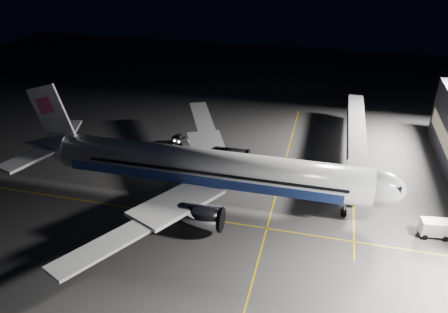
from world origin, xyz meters
name	(u,v)px	position (x,y,z in m)	size (l,w,h in m)	color
ground	(211,197)	(0.00, 0.00, 0.00)	(200.00, 200.00, 0.00)	#4C4C4F
guide_line_main	(273,205)	(10.00, 0.00, 0.01)	(0.25, 80.00, 0.01)	gold
guide_line_cross	(199,218)	(0.00, -6.00, 0.01)	(70.00, 0.25, 0.01)	gold
guide_line_side	(353,182)	(22.00, 10.00, 0.01)	(0.25, 40.00, 0.01)	gold
airliner	(203,167)	(-1.08, 0.00, 5.16)	(61.48, 54.22, 16.64)	silver
jet_bridge	(356,138)	(22.00, 18.06, 4.58)	(3.60, 34.40, 6.30)	#B2B2B7
service_truck	(438,228)	(33.06, -1.94, 1.36)	(5.17, 2.65, 2.54)	silver
baggage_tug	(179,139)	(-11.23, 16.92, 0.85)	(2.95, 2.59, 1.85)	black
safety_cone_a	(252,175)	(5.13, 7.94, 0.27)	(0.37, 0.37, 0.55)	#FE670A
safety_cone_b	(214,182)	(-0.61, 4.00, 0.26)	(0.35, 0.35, 0.52)	#FE670A
safety_cone_c	(223,154)	(-1.48, 14.00, 0.34)	(0.45, 0.45, 0.67)	#FE670A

